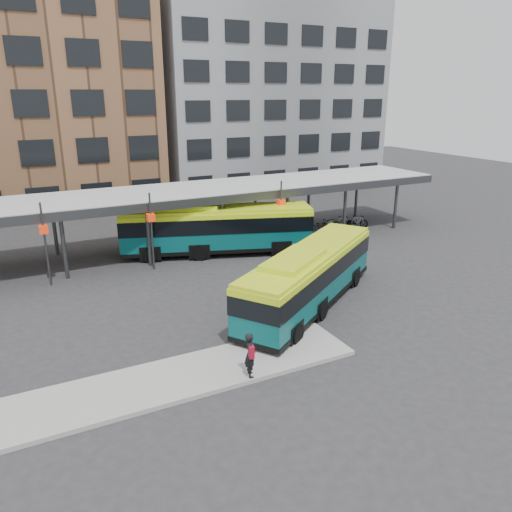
{
  "coord_description": "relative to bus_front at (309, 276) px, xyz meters",
  "views": [
    {
      "loc": [
        -10.6,
        -19.13,
        10.49
      ],
      "look_at": [
        1.34,
        4.29,
        1.8
      ],
      "focal_mm": 35.0,
      "sensor_mm": 36.0,
      "label": 1
    }
  ],
  "objects": [
    {
      "name": "building_grey",
      "position": [
        13.52,
        31.39,
        8.33
      ],
      "size": [
        24.0,
        14.0,
        20.0
      ],
      "primitive_type": "cube",
      "color": "slate",
      "rests_on": "ground"
    },
    {
      "name": "bus_rear",
      "position": [
        -0.8,
        10.24,
        0.14
      ],
      "size": [
        12.82,
        6.53,
        3.48
      ],
      "rotation": [
        0.0,
        0.0,
        -0.32
      ],
      "color": "#074A4D",
      "rests_on": "ground"
    },
    {
      "name": "bike_rack",
      "position": [
        10.16,
        11.36,
        -1.2
      ],
      "size": [
        5.08,
        1.7,
        1.07
      ],
      "color": "slate",
      "rests_on": "ground"
    },
    {
      "name": "boarding_island",
      "position": [
        -7.98,
        -3.61,
        -1.58
      ],
      "size": [
        14.0,
        3.0,
        0.18
      ],
      "primitive_type": "cube",
      "color": "gray",
      "rests_on": "ground"
    },
    {
      "name": "pedestrian",
      "position": [
        -5.71,
        -4.82,
        -0.59
      ],
      "size": [
        0.56,
        0.73,
        1.78
      ],
      "rotation": [
        0.0,
        0.0,
        1.34
      ],
      "color": "black",
      "rests_on": "boarding_island"
    },
    {
      "name": "canopy",
      "position": [
        -2.53,
        12.26,
        2.23
      ],
      "size": [
        40.0,
        6.53,
        4.8
      ],
      "color": "#999B9E",
      "rests_on": "ground"
    },
    {
      "name": "bus_front",
      "position": [
        0.0,
        0.0,
        0.0
      ],
      "size": [
        11.07,
        8.55,
        3.22
      ],
      "rotation": [
        0.0,
        0.0,
        0.59
      ],
      "color": "#074A4D",
      "rests_on": "ground"
    },
    {
      "name": "ground",
      "position": [
        -2.48,
        -0.61,
        -1.67
      ],
      "size": [
        120.0,
        120.0,
        0.0
      ],
      "primitive_type": "plane",
      "color": "#28282B",
      "rests_on": "ground"
    }
  ]
}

